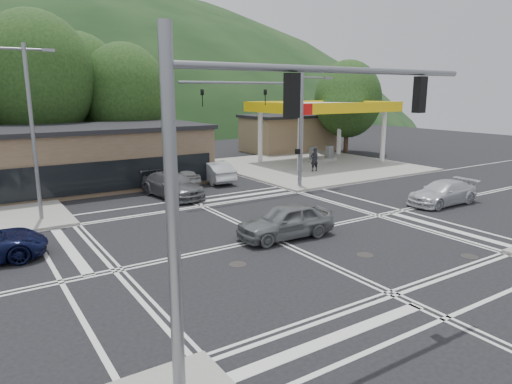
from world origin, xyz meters
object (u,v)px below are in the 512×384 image
car_silver_east (443,193)px  car_queue_a (213,171)px  car_grey_center (286,221)px  car_queue_b (179,175)px  pedestrian (314,160)px  car_northbound (172,185)px

car_silver_east → car_queue_a: size_ratio=1.02×
car_grey_center → car_queue_b: size_ratio=1.18×
car_grey_center → pedestrian: bearing=138.7°
car_grey_center → car_queue_b: (0.93, 14.30, -0.12)m
car_queue_a → pedestrian: bearing=174.9°
car_queue_b → car_grey_center: bearing=78.9°
car_grey_center → car_queue_b: 14.33m
car_queue_b → pedestrian: bearing=163.7°
car_grey_center → car_silver_east: 11.81m
car_silver_east → pedestrian: 12.52m
car_queue_a → pedestrian: pedestrian is taller
car_silver_east → car_queue_a: 16.12m
car_queue_b → car_silver_east: bearing=119.9°
car_queue_b → pedestrian: 11.52m
car_grey_center → car_queue_a: car_grey_center is taller
car_grey_center → car_northbound: car_grey_center is taller
car_queue_b → car_northbound: car_northbound is taller
car_queue_a → car_northbound: size_ratio=0.89×
car_grey_center → car_northbound: size_ratio=0.87×
car_silver_east → pedestrian: bearing=178.6°
car_grey_center → pedestrian: 17.55m
car_silver_east → pedestrian: size_ratio=2.47×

